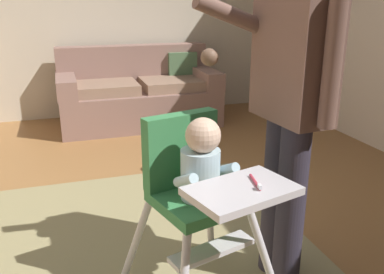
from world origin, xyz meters
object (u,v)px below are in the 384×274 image
(toy_ball, at_px, (160,162))
(adult_standing, at_px, (290,105))
(high_chair, at_px, (199,180))
(couch, at_px, (139,94))

(toy_ball, bearing_deg, adult_standing, -80.11)
(high_chair, bearing_deg, toy_ball, 158.10)
(couch, xyz_separation_m, high_chair, (-0.30, -3.04, 0.29))
(toy_ball, bearing_deg, high_chair, -96.69)
(couch, relative_size, toy_ball, 11.49)
(high_chair, height_order, adult_standing, adult_standing)
(high_chair, relative_size, toy_ball, 5.96)
(couch, bearing_deg, adult_standing, 2.91)
(adult_standing, bearing_deg, couch, -92.74)
(couch, xyz_separation_m, toy_ball, (-0.11, -1.47, -0.26))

